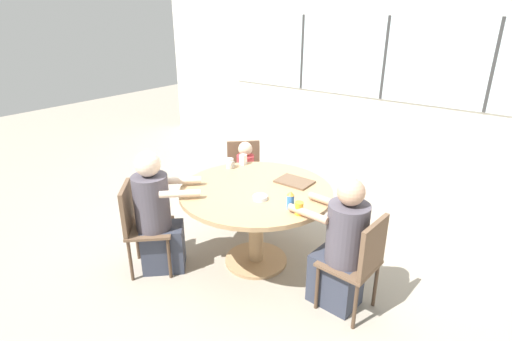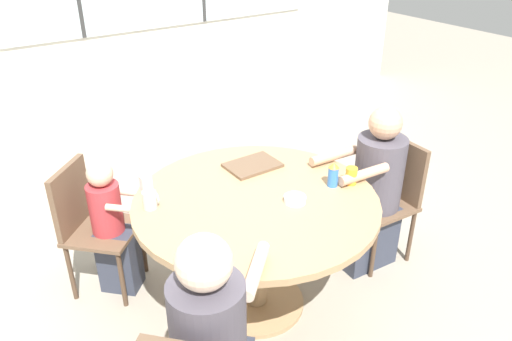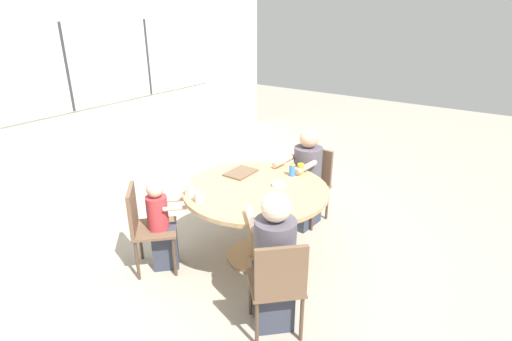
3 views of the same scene
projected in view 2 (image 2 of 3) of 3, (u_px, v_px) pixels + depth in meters
ground_plane at (256, 303)px, 3.16m from camera, size 16.00×16.00×0.00m
wall_back_with_windows at (78, 3)px, 4.61m from camera, size 8.40×0.08×2.80m
dining_table at (256, 221)px, 2.87m from camera, size 1.39×1.39×0.77m
chair_for_man_blue_shirt at (390, 190)px, 3.39m from camera, size 0.43×0.43×0.86m
chair_for_toddler at (88, 218)px, 3.09m from camera, size 0.57×0.57×0.86m
person_man_blue_shirt at (372, 197)px, 3.32m from camera, size 0.62×0.37×1.14m
person_toddler at (113, 232)px, 3.11m from camera, size 0.39×0.39×0.92m
food_tray_dark at (253, 165)px, 3.13m from camera, size 0.33×0.23×0.02m
coffee_mug at (150, 200)px, 2.69m from camera, size 0.08×0.08×0.10m
sippy_cup at (333, 174)px, 2.89m from camera, size 0.06×0.06×0.15m
juice_glass at (351, 176)px, 2.92m from camera, size 0.07×0.07×0.10m
milk_carton_small at (146, 185)px, 2.82m from camera, size 0.06×0.06×0.11m
bowl_white_shallow at (295, 199)px, 2.75m from camera, size 0.12×0.12×0.04m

